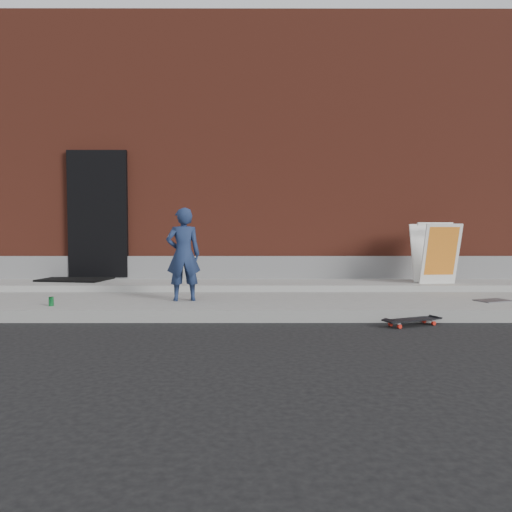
{
  "coord_description": "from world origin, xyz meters",
  "views": [
    {
      "loc": [
        0.2,
        -5.95,
        1.12
      ],
      "look_at": [
        0.21,
        0.8,
        0.77
      ],
      "focal_mm": 35.0,
      "sensor_mm": 36.0,
      "label": 1
    }
  ],
  "objects_px": {
    "pizza_sign": "(435,253)",
    "child": "(183,254)",
    "soda_can": "(51,301)",
    "skateboard": "(412,320)"
  },
  "relations": [
    {
      "from": "pizza_sign",
      "to": "child",
      "type": "bearing_deg",
      "value": -161.35
    },
    {
      "from": "soda_can",
      "to": "child",
      "type": "bearing_deg",
      "value": 16.44
    },
    {
      "from": "child",
      "to": "soda_can",
      "type": "distance_m",
      "value": 1.79
    },
    {
      "from": "soda_can",
      "to": "skateboard",
      "type": "bearing_deg",
      "value": -7.04
    },
    {
      "from": "skateboard",
      "to": "pizza_sign",
      "type": "height_order",
      "value": "pizza_sign"
    },
    {
      "from": "skateboard",
      "to": "pizza_sign",
      "type": "xyz_separation_m",
      "value": [
        1.11,
        2.35,
        0.68
      ]
    },
    {
      "from": "pizza_sign",
      "to": "soda_can",
      "type": "xyz_separation_m",
      "value": [
        -5.54,
        -1.8,
        -0.54
      ]
    },
    {
      "from": "child",
      "to": "skateboard",
      "type": "xyz_separation_m",
      "value": [
        2.81,
        -1.03,
        -0.72
      ]
    },
    {
      "from": "pizza_sign",
      "to": "soda_can",
      "type": "distance_m",
      "value": 5.85
    },
    {
      "from": "skateboard",
      "to": "soda_can",
      "type": "height_order",
      "value": "soda_can"
    }
  ]
}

